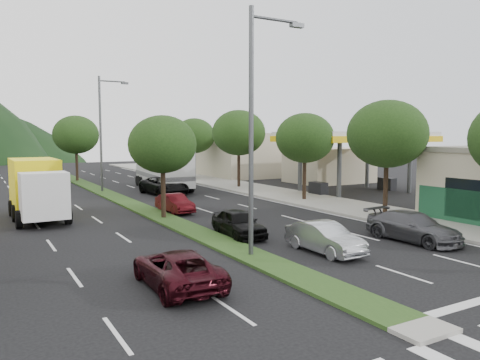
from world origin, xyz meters
TOP-DOWN VIEW (x-y plane):
  - ground at (0.00, 0.00)m, footprint 160.00×160.00m
  - sidewalk_right at (12.50, 25.00)m, footprint 5.00×90.00m
  - median at (0.00, 28.00)m, footprint 1.60×56.00m
  - gas_canopy at (19.00, 22.00)m, footprint 12.20×8.20m
  - bldg_right_far at (19.50, 44.00)m, footprint 10.00×16.00m
  - tree_r_b at (12.00, 12.00)m, footprint 4.80×4.80m
  - tree_r_c at (12.00, 20.00)m, footprint 4.40×4.40m
  - tree_r_d at (12.00, 30.00)m, footprint 5.00×5.00m
  - tree_r_e at (12.00, 40.00)m, footprint 4.60×4.60m
  - tree_med_near at (0.00, 18.00)m, footprint 4.00×4.00m
  - tree_med_far at (0.00, 44.00)m, footprint 4.80×4.80m
  - streetlight_near at (0.21, 8.00)m, footprint 2.60×0.25m
  - streetlight_mid at (0.21, 33.00)m, footprint 2.60×0.25m
  - sedan_silver at (3.06, 7.02)m, footprint 1.42×3.95m
  - suv_maroon at (-4.06, 5.97)m, footprint 2.19×4.51m
  - car_queue_a at (1.50, 11.65)m, footprint 1.86×4.02m
  - car_queue_b at (8.10, 6.65)m, footprint 2.15×4.83m
  - car_queue_c at (1.50, 19.97)m, footprint 1.49×3.67m
  - car_queue_d at (4.14, 28.88)m, footprint 3.02×5.66m
  - box_truck at (-6.48, 21.86)m, footprint 2.88×7.20m
  - motorhome at (5.50, 32.67)m, footprint 3.86×10.16m

SIDE VIEW (x-z plane):
  - ground at x=0.00m, z-range 0.00..0.00m
  - median at x=0.00m, z-range 0.00..0.12m
  - sidewalk_right at x=12.50m, z-range 0.00..0.15m
  - car_queue_c at x=1.50m, z-range 0.00..1.18m
  - suv_maroon at x=-4.06m, z-range 0.00..1.23m
  - sedan_silver at x=3.06m, z-range 0.00..1.30m
  - car_queue_a at x=1.50m, z-range 0.00..1.34m
  - car_queue_b at x=8.10m, z-range 0.00..1.38m
  - car_queue_d at x=4.14m, z-range 0.00..1.51m
  - box_truck at x=-6.48m, z-range -0.10..3.44m
  - motorhome at x=5.50m, z-range 0.13..3.94m
  - bldg_right_far at x=19.50m, z-range 0.00..5.20m
  - tree_med_near at x=0.00m, z-range 1.42..7.44m
  - gas_canopy at x=19.00m, z-range 2.02..7.27m
  - tree_r_c at x=12.00m, z-range 1.51..7.99m
  - tree_r_e at x=12.00m, z-range 1.54..8.25m
  - tree_med_far at x=0.00m, z-range 1.54..8.47m
  - tree_r_b at x=12.00m, z-range 1.57..8.50m
  - tree_r_d at x=12.00m, z-range 1.60..8.76m
  - streetlight_near at x=0.21m, z-range 0.58..10.58m
  - streetlight_mid at x=0.21m, z-range 0.58..10.58m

